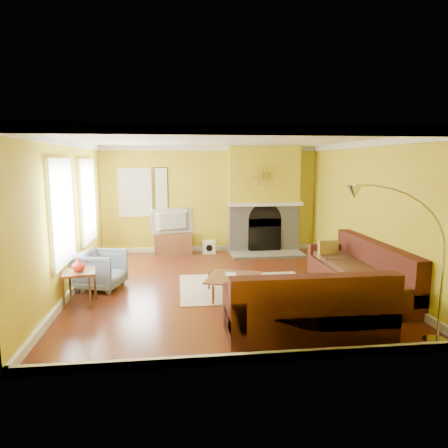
{
  "coord_description": "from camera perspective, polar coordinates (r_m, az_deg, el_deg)",
  "views": [
    {
      "loc": [
        -0.86,
        -7.22,
        2.3
      ],
      "look_at": [
        0.04,
        0.4,
        1.11
      ],
      "focal_mm": 32.0,
      "sensor_mm": 36.0,
      "label": 1
    }
  ],
  "objects": [
    {
      "name": "armchair",
      "position": [
        7.67,
        -17.2,
        -6.29
      ],
      "size": [
        0.95,
        0.93,
        0.7
      ],
      "primitive_type": "imported",
      "rotation": [
        0.0,
        0.0,
        1.29
      ],
      "color": "gray",
      "rests_on": "floor"
    },
    {
      "name": "sectional_sofa",
      "position": [
        6.84,
        11.62,
        -7.04
      ],
      "size": [
        2.99,
        3.42,
        0.9
      ],
      "primitive_type": null,
      "color": "#50211A",
      "rests_on": "floor"
    },
    {
      "name": "rug",
      "position": [
        7.5,
        3.03,
        -8.97
      ],
      "size": [
        2.4,
        1.8,
        0.02
      ],
      "primitive_type": "cube",
      "color": "beige",
      "rests_on": "floor"
    },
    {
      "name": "side_table",
      "position": [
        6.97,
        -19.91,
        -8.57
      ],
      "size": [
        0.59,
        0.59,
        0.56
      ],
      "primitive_type": null,
      "rotation": [
        0.0,
        0.0,
        0.19
      ],
      "color": "brown",
      "rests_on": "floor"
    },
    {
      "name": "ceiling",
      "position": [
        7.29,
        0.04,
        12.07
      ],
      "size": [
        5.5,
        6.0,
        0.02
      ],
      "primitive_type": "cube",
      "color": "white",
      "rests_on": "ground"
    },
    {
      "name": "coffee_table",
      "position": [
        6.99,
        1.41,
        -8.87
      ],
      "size": [
        1.12,
        1.12,
        0.35
      ],
      "primitive_type": null,
      "rotation": [
        0.0,
        0.0,
        -0.33
      ],
      "color": "white",
      "rests_on": "floor"
    },
    {
      "name": "wall_art",
      "position": [
        10.23,
        -8.95,
        4.82
      ],
      "size": [
        0.34,
        0.04,
        1.14
      ],
      "primitive_type": "cube",
      "color": "white",
      "rests_on": "wall_back"
    },
    {
      "name": "fireplace",
      "position": [
        10.31,
        5.67,
        3.52
      ],
      "size": [
        1.8,
        0.4,
        2.7
      ],
      "primitive_type": null,
      "color": "#9D9B95",
      "rests_on": "floor"
    },
    {
      "name": "window_left_near",
      "position": [
        8.76,
        -19.0,
        3.12
      ],
      "size": [
        0.06,
        1.22,
        1.72
      ],
      "primitive_type": "cube",
      "color": "white",
      "rests_on": "wall_left"
    },
    {
      "name": "window_back",
      "position": [
        10.26,
        -12.58,
        4.45
      ],
      "size": [
        0.82,
        0.06,
        1.22
      ],
      "primitive_type": "cube",
      "color": "white",
      "rests_on": "wall_back"
    },
    {
      "name": "wall_front",
      "position": [
        4.41,
        4.68,
        -3.66
      ],
      "size": [
        5.5,
        0.02,
        2.7
      ],
      "primitive_type": "cube",
      "color": "yellow",
      "rests_on": "ground"
    },
    {
      "name": "crown_molding",
      "position": [
        7.28,
        0.04,
        11.52
      ],
      "size": [
        5.5,
        6.0,
        0.12
      ],
      "primitive_type": null,
      "color": "white",
      "rests_on": "ceiling"
    },
    {
      "name": "media_console",
      "position": [
        10.19,
        -7.23,
        -2.79
      ],
      "size": [
        0.93,
        0.42,
        0.51
      ],
      "primitive_type": "cube",
      "color": "brown",
      "rests_on": "floor"
    },
    {
      "name": "vase",
      "position": [
        6.87,
        -20.08,
        -5.47
      ],
      "size": [
        0.26,
        0.26,
        0.22
      ],
      "primitive_type": "imported",
      "rotation": [
        0.0,
        0.0,
        0.25
      ],
      "color": "red",
      "rests_on": "side_table"
    },
    {
      "name": "sunburst",
      "position": [
        10.05,
        6.01,
        6.8
      ],
      "size": [
        0.7,
        0.04,
        0.7
      ],
      "primitive_type": null,
      "color": "olive",
      "rests_on": "fireplace"
    },
    {
      "name": "subwoofer",
      "position": [
        10.21,
        -2.18,
        -3.27
      ],
      "size": [
        0.31,
        0.31,
        0.31
      ],
      "primitive_type": "cube",
      "color": "white",
      "rests_on": "floor"
    },
    {
      "name": "window_left_far",
      "position": [
        6.93,
        -22.28,
        1.54
      ],
      "size": [
        0.06,
        1.22,
        1.72
      ],
      "primitive_type": "cube",
      "color": "white",
      "rests_on": "wall_left"
    },
    {
      "name": "wall_right",
      "position": [
        8.14,
        19.73,
        1.62
      ],
      "size": [
        0.02,
        6.0,
        2.7
      ],
      "primitive_type": "cube",
      "color": "yellow",
      "rests_on": "ground"
    },
    {
      "name": "arc_lamp",
      "position": [
        5.34,
        24.01,
        -5.87
      ],
      "size": [
        1.3,
        0.36,
        2.03
      ],
      "primitive_type": null,
      "color": "silver",
      "rests_on": "floor"
    },
    {
      "name": "hearth",
      "position": [
        9.99,
        6.23,
        -4.34
      ],
      "size": [
        1.8,
        0.7,
        0.06
      ],
      "primitive_type": "cube",
      "color": "#9D9B95",
      "rests_on": "floor"
    },
    {
      "name": "baseboard",
      "position": [
        7.61,
        0.04,
        -8.27
      ],
      "size": [
        5.5,
        6.0,
        0.12
      ],
      "primitive_type": null,
      "color": "white",
      "rests_on": "floor"
    },
    {
      "name": "wall_back",
      "position": [
        10.31,
        -1.94,
        3.56
      ],
      "size": [
        5.5,
        0.02,
        2.7
      ],
      "primitive_type": "cube",
      "color": "yellow",
      "rests_on": "ground"
    },
    {
      "name": "floor",
      "position": [
        7.63,
        0.04,
        -8.77
      ],
      "size": [
        5.5,
        6.0,
        0.02
      ],
      "primitive_type": "cube",
      "color": "maroon",
      "rests_on": "ground"
    },
    {
      "name": "tv",
      "position": [
        10.09,
        -7.29,
        0.39
      ],
      "size": [
        1.09,
        0.43,
        0.63
      ],
      "primitive_type": "imported",
      "rotation": [
        0.0,
        0.0,
        3.41
      ],
      "color": "black",
      "rests_on": "media_console"
    },
    {
      "name": "wall_left",
      "position": [
        7.53,
        -21.31,
        0.98
      ],
      "size": [
        0.02,
        6.0,
        2.7
      ],
      "primitive_type": "cube",
      "color": "yellow",
      "rests_on": "ground"
    },
    {
      "name": "book",
      "position": [
        7.0,
        0.23,
        -7.24
      ],
      "size": [
        0.2,
        0.26,
        0.02
      ],
      "primitive_type": "imported",
      "rotation": [
        0.0,
        0.0,
        -0.06
      ],
      "color": "white",
      "rests_on": "coffee_table"
    },
    {
      "name": "mantel",
      "position": [
        10.09,
        5.95,
        2.82
      ],
      "size": [
        1.92,
        0.22,
        0.08
      ],
      "primitive_type": "cube",
      "color": "white",
      "rests_on": "fireplace"
    }
  ]
}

